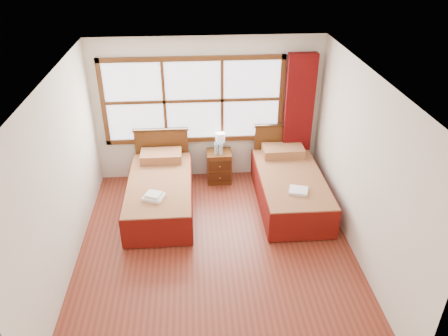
{
  "coord_description": "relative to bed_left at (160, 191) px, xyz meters",
  "views": [
    {
      "loc": [
        -0.26,
        -4.96,
        4.23
      ],
      "look_at": [
        0.17,
        0.7,
        0.99
      ],
      "focal_mm": 35.0,
      "sensor_mm": 36.0,
      "label": 1
    }
  ],
  "objects": [
    {
      "name": "nightstand",
      "position": [
        1.03,
        0.8,
        -0.02
      ],
      "size": [
        0.44,
        0.44,
        0.59
      ],
      "color": "#532D12",
      "rests_on": "floor"
    },
    {
      "name": "towels_right",
      "position": [
        2.18,
        -0.55,
        0.26
      ],
      "size": [
        0.35,
        0.32,
        0.04
      ],
      "rotation": [
        0.0,
        0.0,
        -0.3
      ],
      "color": "white",
      "rests_on": "bed_right"
    },
    {
      "name": "floor",
      "position": [
        0.85,
        -1.2,
        -0.31
      ],
      "size": [
        4.5,
        4.5,
        0.0
      ],
      "primitive_type": "plane",
      "color": "maroon",
      "rests_on": "ground"
    },
    {
      "name": "wall_right",
      "position": [
        2.85,
        -1.2,
        0.99
      ],
      "size": [
        0.0,
        4.5,
        4.5
      ],
      "primitive_type": "plane",
      "rotation": [
        1.57,
        0.0,
        -1.57
      ],
      "color": "silver",
      "rests_on": "floor"
    },
    {
      "name": "wall_left",
      "position": [
        -1.15,
        -1.2,
        0.99
      ],
      "size": [
        0.0,
        4.5,
        4.5
      ],
      "primitive_type": "plane",
      "rotation": [
        1.57,
        0.0,
        1.57
      ],
      "color": "silver",
      "rests_on": "floor"
    },
    {
      "name": "curtain",
      "position": [
        2.45,
        0.91,
        0.86
      ],
      "size": [
        0.5,
        0.16,
        2.3
      ],
      "primitive_type": "cube",
      "color": "#5D0909",
      "rests_on": "wall_back"
    },
    {
      "name": "bottle_near",
      "position": [
        0.98,
        0.74,
        0.39
      ],
      "size": [
        0.06,
        0.06,
        0.24
      ],
      "color": "#A2C0D1",
      "rests_on": "nightstand"
    },
    {
      "name": "bed_left",
      "position": [
        0.0,
        0.0,
        0.0
      ],
      "size": [
        1.05,
        2.07,
        1.02
      ],
      "color": "#371D0B",
      "rests_on": "floor"
    },
    {
      "name": "wall_back",
      "position": [
        0.85,
        1.05,
        0.99
      ],
      "size": [
        4.0,
        0.0,
        4.0
      ],
      "primitive_type": "plane",
      "rotation": [
        1.57,
        0.0,
        0.0
      ],
      "color": "silver",
      "rests_on": "floor"
    },
    {
      "name": "towels_left",
      "position": [
        -0.05,
        -0.56,
        0.27
      ],
      "size": [
        0.37,
        0.35,
        0.09
      ],
      "rotation": [
        0.0,
        0.0,
        -0.36
      ],
      "color": "white",
      "rests_on": "bed_left"
    },
    {
      "name": "bottle_far",
      "position": [
        1.05,
        0.71,
        0.39
      ],
      "size": [
        0.06,
        0.06,
        0.24
      ],
      "color": "#A2C0D1",
      "rests_on": "nightstand"
    },
    {
      "name": "window",
      "position": [
        0.6,
        1.01,
        1.19
      ],
      "size": [
        3.16,
        0.06,
        1.56
      ],
      "color": "white",
      "rests_on": "wall_back"
    },
    {
      "name": "bed_right",
      "position": [
        2.17,
        -0.0,
        0.01
      ],
      "size": [
        1.06,
        2.08,
        1.03
      ],
      "color": "#371D0B",
      "rests_on": "floor"
    },
    {
      "name": "ceiling",
      "position": [
        0.85,
        -1.2,
        2.29
      ],
      "size": [
        4.5,
        4.5,
        0.0
      ],
      "primitive_type": "plane",
      "rotation": [
        3.14,
        0.0,
        0.0
      ],
      "color": "white",
      "rests_on": "wall_back"
    },
    {
      "name": "lamp",
      "position": [
        1.06,
        0.9,
        0.51
      ],
      "size": [
        0.17,
        0.17,
        0.33
      ],
      "color": "gold",
      "rests_on": "nightstand"
    }
  ]
}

